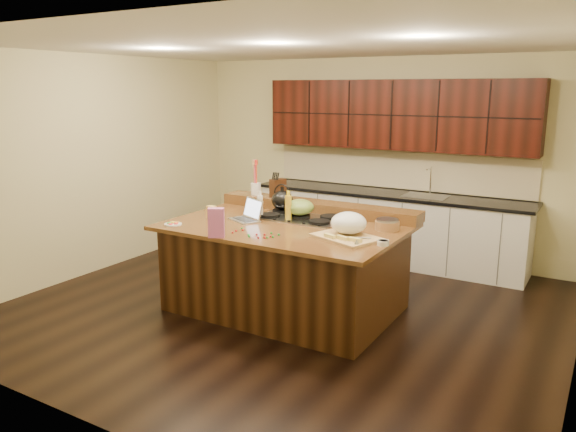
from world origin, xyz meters
The scene contains 36 objects.
room centered at (0.00, 0.00, 1.35)m, with size 5.52×5.02×2.72m.
island centered at (0.00, 0.00, 0.46)m, with size 2.40×1.60×0.92m.
back_ledge centered at (0.00, 0.70, 0.98)m, with size 2.40×0.30×0.12m, color black.
cooktop centered at (0.00, 0.30, 0.94)m, with size 0.92×0.52×0.05m.
back_counter centered at (0.30, 2.23, 0.98)m, with size 3.70×0.66×2.40m.
kettle centered at (-0.30, 0.43, 1.07)m, with size 0.24×0.24×0.22m, color black.
green_bowl centered at (0.00, 0.30, 1.05)m, with size 0.30×0.30×0.17m, color olive.
laptop centered at (-0.44, -0.03, 0.98)m, with size 0.40×0.37×0.22m.
oil_bottle centered at (-0.06, 0.16, 1.06)m, with size 0.07×0.07×0.27m, color gold.
vinegar_bottle centered at (-0.38, 0.10, 1.04)m, with size 0.06×0.06×0.25m, color silver.
wooden_tray centered at (0.76, -0.13, 1.03)m, with size 0.70×0.60×0.24m.
ramekin_a centered at (1.15, -0.23, 0.94)m, with size 0.10×0.10×0.04m, color white.
ramekin_b centered at (1.15, -0.22, 0.94)m, with size 0.10×0.10×0.04m, color white.
ramekin_c centered at (0.74, 0.01, 0.94)m, with size 0.10×0.10×0.04m, color white.
strainer_bowl centered at (0.98, 0.32, 0.97)m, with size 0.24×0.24×0.09m, color #996B3F.
kitchen_timer centered at (0.97, -0.39, 0.96)m, with size 0.08×0.08×0.07m, color silver.
pink_bag centered at (-0.30, -0.76, 1.06)m, with size 0.15×0.08×0.28m, color #C45C9C.
candy_plate centered at (-0.99, -0.60, 0.93)m, with size 0.18×0.18×0.01m, color white.
package_box centered at (-0.84, -0.15, 0.99)m, with size 0.09×0.07×0.13m, color #F3C155.
utensil_crock centered at (-0.83, 0.70, 1.11)m, with size 0.12×0.12×0.14m, color white.
knife_block centered at (-0.52, 0.70, 1.15)m, with size 0.11×0.18×0.21m, color black.
gumdrop_0 centered at (-0.27, -0.50, 0.93)m, with size 0.02×0.02×0.02m, color red.
gumdrop_1 centered at (0.17, -0.51, 0.93)m, with size 0.02×0.02×0.02m, color #198C26.
gumdrop_2 centered at (0.14, -0.51, 0.93)m, with size 0.02×0.02×0.02m, color red.
gumdrop_3 centered at (-0.07, -0.57, 0.93)m, with size 0.02×0.02×0.02m, color #198C26.
gumdrop_4 centered at (0.06, -0.61, 0.93)m, with size 0.02×0.02×0.02m, color red.
gumdrop_5 centered at (0.14, -0.56, 0.93)m, with size 0.02×0.02×0.02m, color #198C26.
gumdrop_6 centered at (-0.25, -0.57, 0.93)m, with size 0.02×0.02×0.02m, color red.
gumdrop_7 centered at (-0.27, -0.40, 0.93)m, with size 0.02×0.02×0.02m, color #198C26.
gumdrop_8 centered at (-0.23, -0.44, 0.93)m, with size 0.02×0.02×0.02m, color red.
gumdrop_9 centered at (0.17, -0.42, 0.93)m, with size 0.02×0.02×0.02m, color #198C26.
gumdrop_10 centered at (0.11, -0.58, 0.93)m, with size 0.02×0.02×0.02m, color red.
gumdrop_11 centered at (-0.03, -0.61, 0.93)m, with size 0.02×0.02×0.02m, color #198C26.
gumdrop_12 centered at (-0.01, -0.51, 0.93)m, with size 0.02×0.02×0.02m, color red.
gumdrop_13 centered at (0.08, -0.40, 0.93)m, with size 0.02×0.02×0.02m, color #198C26.
gumdrop_14 centered at (0.05, -0.48, 0.93)m, with size 0.02×0.02×0.02m, color red.
Camera 1 is at (2.87, -4.81, 2.29)m, focal length 35.00 mm.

